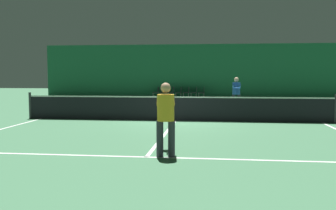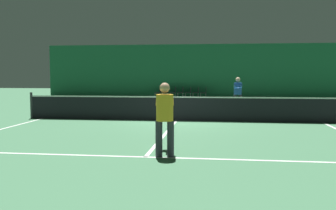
{
  "view_description": "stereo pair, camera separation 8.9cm",
  "coord_description": "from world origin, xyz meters",
  "px_view_note": "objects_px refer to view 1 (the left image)",
  "views": [
    {
      "loc": [
        1.43,
        -14.37,
        1.83
      ],
      "look_at": [
        0.17,
        -3.82,
        0.94
      ],
      "focal_mm": 40.0,
      "sensor_mm": 36.0,
      "label": 1
    },
    {
      "loc": [
        1.52,
        -14.36,
        1.83
      ],
      "look_at": [
        0.17,
        -3.82,
        0.94
      ],
      "focal_mm": 40.0,
      "sensor_mm": 36.0,
      "label": 2
    }
  ],
  "objects_px": {
    "tennis_net": "(175,108)",
    "courtside_chair_4": "(187,92)",
    "courtside_chair_1": "(164,92)",
    "courtside_chair_5": "(195,92)",
    "player_near": "(166,114)",
    "player_far": "(236,91)",
    "courtside_chair_0": "(157,92)",
    "courtside_chair_2": "(172,92)",
    "courtside_chair_6": "(202,92)",
    "courtside_chair_3": "(179,92)"
  },
  "relations": [
    {
      "from": "courtside_chair_1",
      "to": "player_near",
      "type": "bearing_deg",
      "value": 7.5
    },
    {
      "from": "courtside_chair_3",
      "to": "courtside_chair_1",
      "type": "bearing_deg",
      "value": -90.0
    },
    {
      "from": "courtside_chair_2",
      "to": "player_far",
      "type": "bearing_deg",
      "value": 24.63
    },
    {
      "from": "courtside_chair_5",
      "to": "courtside_chair_6",
      "type": "xyz_separation_m",
      "value": [
        0.57,
        0.0,
        0.0
      ]
    },
    {
      "from": "player_near",
      "to": "courtside_chair_0",
      "type": "distance_m",
      "value": 19.85
    },
    {
      "from": "courtside_chair_6",
      "to": "tennis_net",
      "type": "bearing_deg",
      "value": -2.87
    },
    {
      "from": "courtside_chair_2",
      "to": "courtside_chair_3",
      "type": "xyz_separation_m",
      "value": [
        0.57,
        0.0,
        0.0
      ]
    },
    {
      "from": "tennis_net",
      "to": "player_far",
      "type": "relative_size",
      "value": 7.25
    },
    {
      "from": "courtside_chair_5",
      "to": "courtside_chair_1",
      "type": "bearing_deg",
      "value": -90.0
    },
    {
      "from": "player_near",
      "to": "player_far",
      "type": "bearing_deg",
      "value": -19.14
    },
    {
      "from": "courtside_chair_0",
      "to": "courtside_chair_5",
      "type": "height_order",
      "value": "same"
    },
    {
      "from": "tennis_net",
      "to": "courtside_chair_2",
      "type": "bearing_deg",
      "value": 96.86
    },
    {
      "from": "player_near",
      "to": "courtside_chair_1",
      "type": "distance_m",
      "value": 19.77
    },
    {
      "from": "courtside_chair_6",
      "to": "courtside_chair_0",
      "type": "bearing_deg",
      "value": -90.0
    },
    {
      "from": "courtside_chair_3",
      "to": "courtside_chair_6",
      "type": "bearing_deg",
      "value": 90.0
    },
    {
      "from": "player_far",
      "to": "courtside_chair_0",
      "type": "relative_size",
      "value": 1.97
    },
    {
      "from": "player_far",
      "to": "courtside_chair_0",
      "type": "bearing_deg",
      "value": -147.94
    },
    {
      "from": "courtside_chair_2",
      "to": "courtside_chair_6",
      "type": "distance_m",
      "value": 2.27
    },
    {
      "from": "courtside_chair_0",
      "to": "courtside_chair_4",
      "type": "xyz_separation_m",
      "value": [
        2.27,
        0.0,
        0.0
      ]
    },
    {
      "from": "courtside_chair_3",
      "to": "courtside_chair_4",
      "type": "distance_m",
      "value": 0.57
    },
    {
      "from": "player_far",
      "to": "courtside_chair_1",
      "type": "height_order",
      "value": "player_far"
    },
    {
      "from": "courtside_chair_3",
      "to": "courtside_chair_4",
      "type": "xyz_separation_m",
      "value": [
        0.57,
        0.0,
        0.0
      ]
    },
    {
      "from": "courtside_chair_0",
      "to": "courtside_chair_6",
      "type": "xyz_separation_m",
      "value": [
        3.41,
        0.0,
        0.0
      ]
    },
    {
      "from": "courtside_chair_1",
      "to": "player_far",
      "type": "bearing_deg",
      "value": 27.5
    },
    {
      "from": "player_far",
      "to": "courtside_chair_0",
      "type": "xyz_separation_m",
      "value": [
        -5.32,
        9.12,
        -0.48
      ]
    },
    {
      "from": "courtside_chair_2",
      "to": "courtside_chair_5",
      "type": "height_order",
      "value": "same"
    },
    {
      "from": "courtside_chair_0",
      "to": "courtside_chair_4",
      "type": "relative_size",
      "value": 1.0
    },
    {
      "from": "player_near",
      "to": "courtside_chair_5",
      "type": "bearing_deg",
      "value": -6.55
    },
    {
      "from": "courtside_chair_3",
      "to": "courtside_chair_5",
      "type": "height_order",
      "value": "same"
    },
    {
      "from": "player_far",
      "to": "tennis_net",
      "type": "bearing_deg",
      "value": -29.74
    },
    {
      "from": "player_near",
      "to": "courtside_chair_5",
      "type": "height_order",
      "value": "player_near"
    },
    {
      "from": "courtside_chair_1",
      "to": "courtside_chair_5",
      "type": "distance_m",
      "value": 2.27
    },
    {
      "from": "courtside_chair_1",
      "to": "courtside_chair_5",
      "type": "xyz_separation_m",
      "value": [
        2.27,
        0.0,
        0.0
      ]
    },
    {
      "from": "courtside_chair_0",
      "to": "courtside_chair_4",
      "type": "distance_m",
      "value": 2.27
    },
    {
      "from": "tennis_net",
      "to": "courtside_chair_3",
      "type": "xyz_separation_m",
      "value": [
        -1.03,
        13.32,
        -0.03
      ]
    },
    {
      "from": "courtside_chair_1",
      "to": "courtside_chair_5",
      "type": "relative_size",
      "value": 1.0
    },
    {
      "from": "courtside_chair_0",
      "to": "courtside_chair_3",
      "type": "bearing_deg",
      "value": 90.0
    },
    {
      "from": "courtside_chair_1",
      "to": "courtside_chair_2",
      "type": "distance_m",
      "value": 0.57
    },
    {
      "from": "player_far",
      "to": "courtside_chair_1",
      "type": "distance_m",
      "value": 10.29
    },
    {
      "from": "courtside_chair_0",
      "to": "courtside_chair_3",
      "type": "distance_m",
      "value": 1.7
    },
    {
      "from": "player_near",
      "to": "courtside_chair_2",
      "type": "relative_size",
      "value": 1.95
    },
    {
      "from": "courtside_chair_3",
      "to": "courtside_chair_2",
      "type": "bearing_deg",
      "value": -90.0
    },
    {
      "from": "player_far",
      "to": "courtside_chair_2",
      "type": "bearing_deg",
      "value": -153.55
    },
    {
      "from": "player_near",
      "to": "courtside_chair_4",
      "type": "distance_m",
      "value": 19.62
    },
    {
      "from": "courtside_chair_2",
      "to": "courtside_chair_1",
      "type": "bearing_deg",
      "value": -90.0
    },
    {
      "from": "courtside_chair_0",
      "to": "player_near",
      "type": "bearing_deg",
      "value": 9.13
    },
    {
      "from": "courtside_chair_0",
      "to": "courtside_chair_6",
      "type": "height_order",
      "value": "same"
    },
    {
      "from": "courtside_chair_2",
      "to": "courtside_chair_4",
      "type": "distance_m",
      "value": 1.14
    },
    {
      "from": "courtside_chair_3",
      "to": "courtside_chair_5",
      "type": "bearing_deg",
      "value": 90.0
    },
    {
      "from": "tennis_net",
      "to": "courtside_chair_4",
      "type": "height_order",
      "value": "tennis_net"
    }
  ]
}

